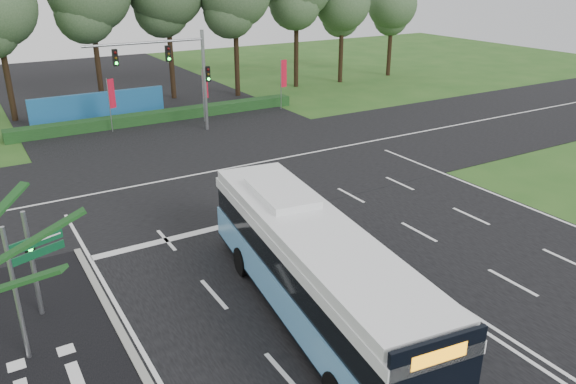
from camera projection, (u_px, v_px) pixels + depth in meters
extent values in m
plane|color=#26521B|center=(360.00, 251.00, 23.34)|extent=(120.00, 120.00, 0.00)
cube|color=black|center=(360.00, 250.00, 23.34)|extent=(20.00, 120.00, 0.04)
cube|color=black|center=(234.00, 168.00, 32.88)|extent=(120.00, 14.00, 0.05)
cube|color=gray|center=(144.00, 376.00, 16.12)|extent=(0.25, 18.00, 0.12)
cube|color=#61A8E1|center=(313.00, 288.00, 18.53)|extent=(4.34, 13.04, 1.17)
cube|color=black|center=(312.00, 301.00, 18.73)|extent=(4.31, 12.97, 0.32)
cube|color=black|center=(313.00, 259.00, 18.13)|extent=(4.21, 12.83, 1.01)
cube|color=white|center=(314.00, 242.00, 17.89)|extent=(4.34, 13.04, 0.37)
cube|color=white|center=(314.00, 231.00, 17.75)|extent=(4.22, 12.52, 0.37)
cube|color=white|center=(281.00, 193.00, 19.90)|extent=(2.12, 3.40, 0.27)
cube|color=black|center=(435.00, 382.00, 12.71)|extent=(2.58, 0.46, 2.35)
cube|color=orange|center=(439.00, 356.00, 12.40)|extent=(1.49, 0.26, 0.37)
cylinder|color=black|center=(242.00, 261.00, 21.38)|extent=(0.44, 1.14, 1.11)
cylinder|color=black|center=(301.00, 249.00, 22.30)|extent=(0.44, 1.14, 1.11)
cylinder|color=black|center=(415.00, 367.00, 15.76)|extent=(0.44, 1.14, 1.11)
cylinder|color=gray|center=(33.00, 265.00, 18.35)|extent=(0.15, 0.15, 3.84)
cube|color=black|center=(30.00, 248.00, 17.94)|extent=(0.34, 0.25, 0.44)
sphere|color=#19F233|center=(30.00, 249.00, 17.86)|extent=(0.15, 0.15, 0.15)
cylinder|color=gray|center=(16.00, 296.00, 16.11)|extent=(0.13, 0.13, 4.41)
cube|color=#0C4626|center=(36.00, 241.00, 16.17)|extent=(1.58, 0.61, 0.33)
cube|color=#0C4626|center=(38.00, 253.00, 16.31)|extent=(1.58, 0.61, 0.24)
cube|color=white|center=(36.00, 242.00, 16.14)|extent=(1.46, 0.53, 0.04)
cylinder|color=gray|center=(110.00, 106.00, 39.28)|extent=(0.06, 0.06, 3.84)
cube|color=red|center=(112.00, 94.00, 39.19)|extent=(0.49, 0.23, 2.05)
cylinder|color=gray|center=(203.00, 96.00, 41.91)|extent=(0.06, 0.06, 3.97)
cube|color=red|center=(205.00, 84.00, 41.82)|extent=(0.50, 0.25, 2.12)
cylinder|color=gray|center=(281.00, 85.00, 45.57)|extent=(0.06, 0.06, 4.11)
cube|color=red|center=(284.00, 74.00, 45.42)|extent=(0.55, 0.10, 2.19)
cylinder|color=gray|center=(205.00, 81.00, 39.29)|extent=(0.24, 0.24, 7.00)
cylinder|color=gray|center=(145.00, 43.00, 36.29)|extent=(8.00, 0.16, 0.16)
cube|color=black|center=(168.00, 54.00, 37.31)|extent=(0.32, 0.28, 1.05)
cube|color=black|center=(115.00, 58.00, 35.64)|extent=(0.32, 0.28, 1.05)
cube|color=black|center=(208.00, 74.00, 39.22)|extent=(0.32, 0.28, 1.05)
cube|color=#133516|center=(162.00, 116.00, 42.67)|extent=(22.00, 1.20, 0.80)
cube|color=#1A5992|center=(99.00, 107.00, 42.49)|extent=(10.00, 0.30, 2.20)
cylinder|color=black|center=(6.00, 68.00, 41.47)|extent=(0.44, 0.44, 7.96)
cylinder|color=black|center=(97.00, 54.00, 45.43)|extent=(0.44, 0.44, 8.81)
cylinder|color=black|center=(170.00, 48.00, 48.59)|extent=(0.44, 0.44, 8.84)
cylinder|color=black|center=(236.00, 48.00, 49.61)|extent=(0.44, 0.44, 8.60)
cylinder|color=black|center=(296.00, 39.00, 53.50)|extent=(0.44, 0.44, 9.08)
cylinder|color=black|center=(341.00, 45.00, 55.95)|extent=(0.44, 0.44, 7.31)
sphere|color=#344F2E|center=(343.00, 3.00, 54.44)|extent=(5.38, 5.38, 5.38)
cylinder|color=black|center=(390.00, 43.00, 59.52)|extent=(0.44, 0.44, 6.92)
sphere|color=#344F2E|center=(392.00, 5.00, 58.09)|extent=(5.10, 5.10, 5.10)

